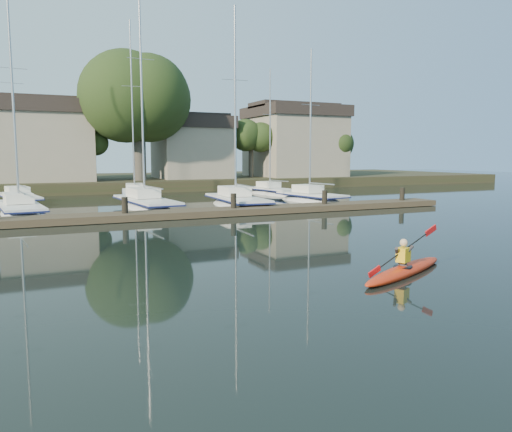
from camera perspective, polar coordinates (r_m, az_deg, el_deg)
name	(u,v)px	position (r m, az deg, el deg)	size (l,w,h in m)	color
ground	(318,273)	(14.42, 7.13, -6.45)	(160.00, 160.00, 0.00)	black
kayak	(405,268)	(14.69, 16.63, -5.74)	(4.34, 2.41, 1.44)	red
dock	(182,214)	(27.14, -8.47, 0.27)	(34.00, 2.00, 1.80)	#4D412C
sailboat_1	(20,218)	(31.05, -25.33, -0.22)	(3.06, 8.72, 13.96)	white
sailboat_2	(146,212)	(32.01, -12.45, 0.47)	(3.07, 9.69, 15.78)	white
sailboat_3	(237,210)	(32.37, -2.20, 0.68)	(2.69, 8.80, 14.04)	white
sailboat_4	(311,205)	(36.08, 6.31, 1.31)	(3.21, 7.31, 12.01)	white
sailboat_5	(19,206)	(38.71, -25.43, 1.08)	(3.44, 8.79, 14.20)	white
sailboat_6	(135,200)	(40.01, -13.66, 1.74)	(3.39, 9.43, 14.69)	white
sailboat_7	(271,197)	(42.66, 1.74, 2.24)	(2.85, 7.44, 11.69)	white
shore	(125,156)	(52.99, -14.72, 6.62)	(90.00, 25.25, 12.75)	#252F17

